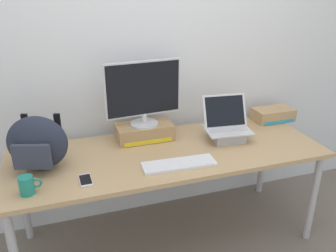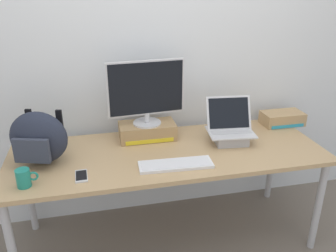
# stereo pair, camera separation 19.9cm
# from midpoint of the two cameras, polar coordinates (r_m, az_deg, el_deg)

# --- Properties ---
(ground_plane) EXTENTS (20.00, 20.00, 0.00)m
(ground_plane) POSITION_cam_midpoint_polar(r_m,az_deg,el_deg) (2.74, -2.19, -17.87)
(ground_plane) COLOR #70665B
(back_wall) EXTENTS (7.00, 0.10, 2.60)m
(back_wall) POSITION_cam_midpoint_polar(r_m,az_deg,el_deg) (2.60, -5.69, 11.95)
(back_wall) COLOR silver
(back_wall) RESTS_ON ground
(desk) EXTENTS (2.10, 0.77, 0.73)m
(desk) POSITION_cam_midpoint_polar(r_m,az_deg,el_deg) (2.36, -2.43, -5.45)
(desk) COLOR tan
(desk) RESTS_ON ground
(toner_box_yellow) EXTENTS (0.40, 0.21, 0.11)m
(toner_box_yellow) POSITION_cam_midpoint_polar(r_m,az_deg,el_deg) (2.49, -6.19, -0.98)
(toner_box_yellow) COLOR #A88456
(toner_box_yellow) RESTS_ON desk
(desktop_monitor) EXTENTS (0.54, 0.20, 0.46)m
(desktop_monitor) POSITION_cam_midpoint_polar(r_m,az_deg,el_deg) (2.39, -6.47, 5.44)
(desktop_monitor) COLOR silver
(desktop_monitor) RESTS_ON toner_box_yellow
(open_laptop) EXTENTS (0.34, 0.28, 0.30)m
(open_laptop) POSITION_cam_midpoint_polar(r_m,az_deg,el_deg) (2.49, 7.44, -0.80)
(open_laptop) COLOR #ADADB2
(open_laptop) RESTS_ON desk
(external_keyboard) EXTENTS (0.46, 0.16, 0.02)m
(external_keyboard) POSITION_cam_midpoint_polar(r_m,az_deg,el_deg) (2.14, -0.93, -6.37)
(external_keyboard) COLOR white
(external_keyboard) RESTS_ON desk
(messenger_backpack) EXTENTS (0.40, 0.30, 0.34)m
(messenger_backpack) POSITION_cam_midpoint_polar(r_m,az_deg,el_deg) (2.22, -23.20, -2.69)
(messenger_backpack) COLOR #232838
(messenger_backpack) RESTS_ON desk
(coffee_mug) EXTENTS (0.12, 0.08, 0.10)m
(coffee_mug) POSITION_cam_midpoint_polar(r_m,az_deg,el_deg) (2.04, -24.91, -8.94)
(coffee_mug) COLOR #1E7F70
(coffee_mug) RESTS_ON desk
(cell_phone) EXTENTS (0.07, 0.14, 0.01)m
(cell_phone) POSITION_cam_midpoint_polar(r_m,az_deg,el_deg) (2.07, -16.19, -8.66)
(cell_phone) COLOR silver
(cell_phone) RESTS_ON desk
(plush_toy) EXTENTS (0.08, 0.08, 0.08)m
(plush_toy) POSITION_cam_midpoint_polar(r_m,az_deg,el_deg) (2.47, -20.42, -2.97)
(plush_toy) COLOR #2393CC
(plush_toy) RESTS_ON desk
(toner_box_cyan) EXTENTS (0.32, 0.18, 0.10)m
(toner_box_cyan) POSITION_cam_midpoint_polar(r_m,az_deg,el_deg) (2.91, 15.11, 1.81)
(toner_box_cyan) COLOR tan
(toner_box_cyan) RESTS_ON desk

